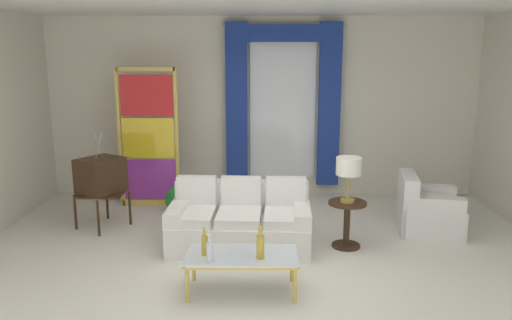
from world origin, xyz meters
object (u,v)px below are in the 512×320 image
bottle_blue_decanter (260,245)px  stained_glass_divider (149,141)px  bottle_crystal_tall (210,250)px  armchair_white (426,211)px  round_side_table (347,220)px  table_lamp_brass (349,168)px  couch_white_long (240,222)px  coffee_table (242,258)px  peacock_figurine (178,201)px  bottle_amber_squat (205,244)px  vintage_tv (101,177)px

bottle_blue_decanter → stained_glass_divider: (-1.76, 3.06, 0.51)m
stained_glass_divider → bottle_crystal_tall: bearing=-68.1°
armchair_white → round_side_table: (-1.18, -0.58, 0.07)m
armchair_white → table_lamp_brass: 1.51m
couch_white_long → bottle_blue_decanter: size_ratio=5.23×
bottle_crystal_tall → armchair_white: size_ratio=0.31×
coffee_table → peacock_figurine: peacock_figurine is taller
round_side_table → bottle_crystal_tall: bearing=-138.1°
coffee_table → bottle_crystal_tall: (-0.31, -0.18, 0.16)m
round_side_table → peacock_figurine: bearing=151.7°
couch_white_long → bottle_blue_decanter: bearing=-79.3°
bottle_amber_squat → peacock_figurine: bottle_amber_squat is taller
bottle_amber_squat → table_lamp_brass: (1.66, 1.27, 0.50)m
coffee_table → bottle_crystal_tall: 0.39m
coffee_table → stained_glass_divider: (-1.57, 2.96, 0.69)m
peacock_figurine → armchair_white: bearing=-10.9°
couch_white_long → table_lamp_brass: bearing=-1.6°
coffee_table → couch_white_long: bearing=93.1°
coffee_table → bottle_amber_squat: bearing=-176.7°
couch_white_long → coffee_table: size_ratio=1.57×
couch_white_long → armchair_white: bearing=12.1°
bottle_blue_decanter → table_lamp_brass: bearing=50.9°
bottle_amber_squat → armchair_white: 3.39m
coffee_table → table_lamp_brass: (1.28, 1.25, 0.66)m
vintage_tv → stained_glass_divider: 1.16m
stained_glass_divider → table_lamp_brass: 3.33m
vintage_tv → couch_white_long: bearing=-18.7°
vintage_tv → round_side_table: 3.41m
stained_glass_divider → table_lamp_brass: size_ratio=3.86×
bottle_amber_squat → vintage_tv: 2.59m
armchair_white → peacock_figurine: armchair_white is taller
bottle_blue_decanter → armchair_white: armchair_white is taller
bottle_amber_squat → stained_glass_divider: 3.26m
coffee_table → vintage_tv: 2.84m
coffee_table → peacock_figurine: size_ratio=1.91×
couch_white_long → peacock_figurine: 1.57m
couch_white_long → vintage_tv: (-1.97, 0.67, 0.42)m
peacock_figurine → table_lamp_brass: bearing=-28.3°
coffee_table → stained_glass_divider: bearing=118.0°
peacock_figurine → stained_glass_divider: bearing=138.3°
couch_white_long → bottle_amber_squat: 1.36m
stained_glass_divider → couch_white_long: bearing=-48.1°
bottle_blue_decanter → bottle_crystal_tall: bearing=-170.5°
bottle_amber_squat → stained_glass_divider: size_ratio=0.13×
bottle_blue_decanter → round_side_table: bearing=50.9°
armchair_white → stained_glass_divider: (-4.03, 1.14, 0.77)m
round_side_table → table_lamp_brass: size_ratio=1.04×
coffee_table → armchair_white: 3.06m
coffee_table → stained_glass_divider: stained_glass_divider is taller
bottle_crystal_tall → table_lamp_brass: size_ratio=0.51×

